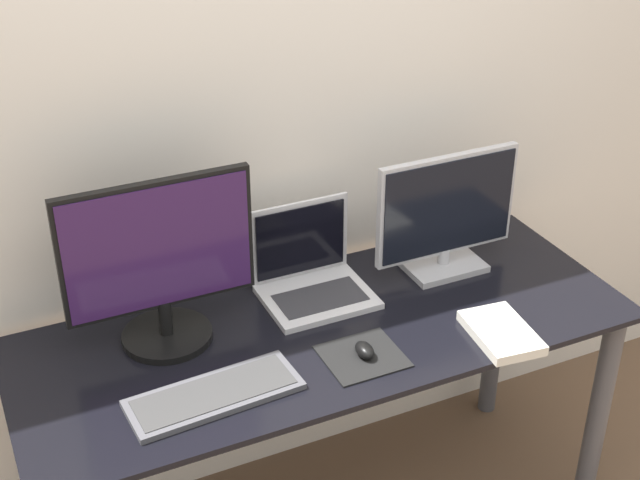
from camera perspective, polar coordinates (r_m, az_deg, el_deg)
The scene contains 9 objects.
wall_back at distance 2.55m, azimuth -3.40°, elevation 7.97°, with size 7.00×0.05×2.50m.
desk at distance 2.55m, azimuth 0.39°, elevation -8.37°, with size 1.71×0.66×0.77m.
monitor_left at distance 2.32m, azimuth -10.22°, elevation -1.49°, with size 0.51×0.24×0.47m.
monitor_right at distance 2.66m, azimuth 8.10°, elevation 1.58°, with size 0.46×0.17×0.37m.
laptop at distance 2.58m, azimuth -0.63°, elevation -2.13°, with size 0.31×0.25×0.26m.
keyboard at distance 2.23m, azimuth -6.78°, elevation -9.78°, with size 0.44×0.19×0.02m.
mousepad at distance 2.35m, azimuth 2.73°, elevation -7.45°, with size 0.20×0.19×0.00m.
mouse at distance 2.34m, azimuth 2.87°, elevation -7.05°, with size 0.04×0.07×0.04m.
book at distance 2.46m, azimuth 11.52°, elevation -5.84°, with size 0.18×0.25×0.03m.
Camera 1 is at (-0.86, -1.49, 2.18)m, focal length 50.00 mm.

